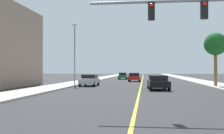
{
  "coord_description": "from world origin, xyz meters",
  "views": [
    {
      "loc": [
        0.45,
        -4.12,
        1.98
      ],
      "look_at": [
        -1.75,
        14.12,
        2.18
      ],
      "focal_mm": 43.48,
      "sensor_mm": 36.0,
      "label": 1
    }
  ],
  "objects_px": {
    "street_lamp": "(75,51)",
    "palm_far": "(215,45)",
    "car_silver": "(90,80)",
    "car_red": "(134,77)",
    "car_green": "(123,76)",
    "car_black": "(158,82)"
  },
  "relations": [
    {
      "from": "car_red",
      "to": "car_silver",
      "type": "distance_m",
      "value": 14.48
    },
    {
      "from": "car_black",
      "to": "car_silver",
      "type": "bearing_deg",
      "value": 142.87
    },
    {
      "from": "palm_far",
      "to": "car_silver",
      "type": "xyz_separation_m",
      "value": [
        -14.94,
        0.29,
        -4.15
      ]
    },
    {
      "from": "car_red",
      "to": "car_silver",
      "type": "relative_size",
      "value": 0.96
    },
    {
      "from": "car_black",
      "to": "palm_far",
      "type": "bearing_deg",
      "value": 34.71
    },
    {
      "from": "street_lamp",
      "to": "palm_far",
      "type": "xyz_separation_m",
      "value": [
        16.93,
        -0.7,
        0.52
      ]
    },
    {
      "from": "palm_far",
      "to": "car_green",
      "type": "xyz_separation_m",
      "value": [
        -12.7,
        24.22,
        -4.18
      ]
    },
    {
      "from": "car_green",
      "to": "car_black",
      "type": "bearing_deg",
      "value": -78.59
    },
    {
      "from": "car_green",
      "to": "car_silver",
      "type": "xyz_separation_m",
      "value": [
        -2.23,
        -23.92,
        0.03
      ]
    },
    {
      "from": "car_green",
      "to": "street_lamp",
      "type": "bearing_deg",
      "value": -100.04
    },
    {
      "from": "palm_far",
      "to": "car_red",
      "type": "distance_m",
      "value": 17.54
    },
    {
      "from": "car_green",
      "to": "car_silver",
      "type": "relative_size",
      "value": 0.99
    },
    {
      "from": "street_lamp",
      "to": "car_silver",
      "type": "relative_size",
      "value": 1.83
    },
    {
      "from": "street_lamp",
      "to": "car_green",
      "type": "relative_size",
      "value": 1.84
    },
    {
      "from": "car_silver",
      "to": "car_red",
      "type": "bearing_deg",
      "value": -110.2
    },
    {
      "from": "palm_far",
      "to": "car_silver",
      "type": "bearing_deg",
      "value": 178.87
    },
    {
      "from": "car_green",
      "to": "car_red",
      "type": "bearing_deg",
      "value": -74.69
    },
    {
      "from": "palm_far",
      "to": "car_red",
      "type": "relative_size",
      "value": 1.55
    },
    {
      "from": "street_lamp",
      "to": "car_red",
      "type": "bearing_deg",
      "value": 61.9
    },
    {
      "from": "palm_far",
      "to": "car_red",
      "type": "xyz_separation_m",
      "value": [
        -9.9,
        13.87,
        -4.13
      ]
    },
    {
      "from": "street_lamp",
      "to": "palm_far",
      "type": "distance_m",
      "value": 16.96
    },
    {
      "from": "car_silver",
      "to": "car_green",
      "type": "bearing_deg",
      "value": -95.19
    }
  ]
}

